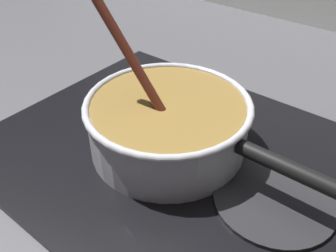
{
  "coord_description": "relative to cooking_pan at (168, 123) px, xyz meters",
  "views": [
    {
      "loc": [
        0.26,
        -0.26,
        0.4
      ],
      "look_at": [
        -0.02,
        0.09,
        0.05
      ],
      "focal_mm": 38.91,
      "sensor_mm": 36.0,
      "label": 1
    }
  ],
  "objects": [
    {
      "name": "cooking_pan",
      "position": [
        0.0,
        0.0,
        0.0
      ],
      "size": [
        0.4,
        0.26,
        0.28
      ],
      "color": "silver",
      "rests_on": "hob_plate"
    },
    {
      "name": "burner_ring",
      "position": [
        -0.0,
        0.0,
        -0.04
      ],
      "size": [
        0.16,
        0.16,
        0.01
      ],
      "primitive_type": "torus",
      "color": "#592D0C",
      "rests_on": "hob_plate"
    },
    {
      "name": "spare_burner",
      "position": [
        0.19,
        0.0,
        -0.04
      ],
      "size": [
        0.17,
        0.17,
        0.01
      ],
      "primitive_type": "cylinder",
      "color": "#262628",
      "rests_on": "hob_plate"
    },
    {
      "name": "ground",
      "position": [
        0.02,
        -0.09,
        -0.08
      ],
      "size": [
        2.4,
        1.6,
        0.04
      ],
      "primitive_type": "cube",
      "color": "#4C4C51"
    },
    {
      "name": "hob_plate",
      "position": [
        -0.0,
        0.0,
        -0.05
      ],
      "size": [
        0.56,
        0.48,
        0.01
      ],
      "primitive_type": "cube",
      "color": "black",
      "rests_on": "ground"
    }
  ]
}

